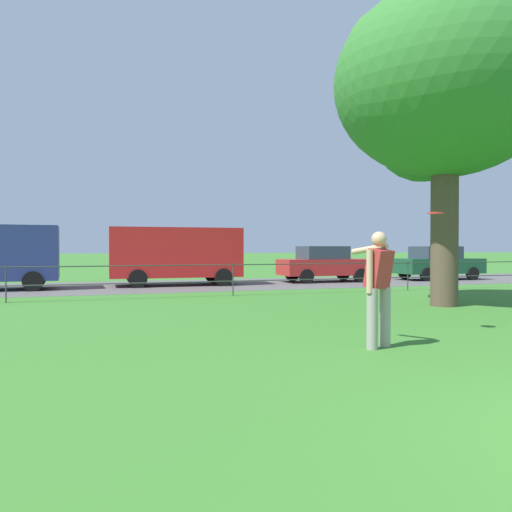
% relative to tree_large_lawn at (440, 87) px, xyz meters
% --- Properties ---
extents(street_strip, '(80.00, 6.56, 0.01)m').
position_rel_tree_large_lawn_xyz_m(street_strip, '(-4.23, 9.01, -5.52)').
color(street_strip, '#565454').
rests_on(street_strip, ground).
extents(park_fence, '(37.66, 0.04, 1.00)m').
position_rel_tree_large_lawn_xyz_m(park_fence, '(-4.23, 4.17, -4.84)').
color(park_fence, '#333833').
rests_on(park_fence, ground).
extents(tree_large_lawn, '(5.53, 5.88, 7.95)m').
position_rel_tree_large_lawn_xyz_m(tree_large_lawn, '(0.00, 0.00, 0.00)').
color(tree_large_lawn, brown).
rests_on(tree_large_lawn, ground).
extents(person_thrower, '(0.48, 0.88, 1.69)m').
position_rel_tree_large_lawn_xyz_m(person_thrower, '(-4.51, -4.32, -4.61)').
color(person_thrower, gray).
rests_on(person_thrower, ground).
extents(frisbee, '(0.38, 0.38, 0.03)m').
position_rel_tree_large_lawn_xyz_m(frisbee, '(-2.90, -3.54, -3.48)').
color(frisbee, red).
extents(panel_van_right, '(5.07, 2.25, 2.24)m').
position_rel_tree_large_lawn_xyz_m(panel_van_right, '(-5.11, 9.14, -4.25)').
color(panel_van_right, red).
rests_on(panel_van_right, ground).
extents(car_red_left, '(4.05, 1.90, 1.54)m').
position_rel_tree_large_lawn_xyz_m(car_red_left, '(1.35, 9.14, -4.74)').
color(car_red_left, red).
rests_on(car_red_left, ground).
extents(car_dark_green_far_right, '(4.01, 1.84, 1.54)m').
position_rel_tree_large_lawn_xyz_m(car_dark_green_far_right, '(6.96, 8.82, -4.74)').
color(car_dark_green_far_right, '#194C2D').
rests_on(car_dark_green_far_right, ground).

